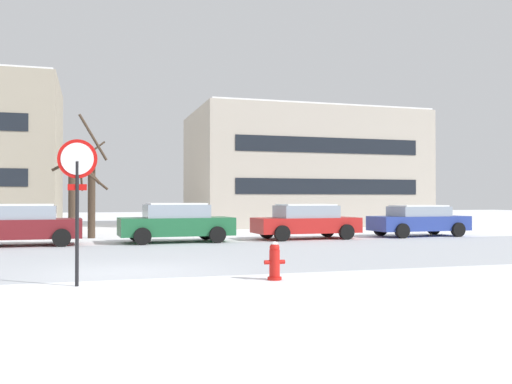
{
  "coord_description": "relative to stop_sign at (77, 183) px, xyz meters",
  "views": [
    {
      "loc": [
        -0.68,
        -12.88,
        1.68
      ],
      "look_at": [
        4.76,
        5.34,
        1.92
      ],
      "focal_mm": 39.02,
      "sensor_mm": 36.0,
      "label": 1
    }
  ],
  "objects": [
    {
      "name": "parked_car_maroon",
      "position": [
        -2.05,
        10.31,
        -1.23
      ],
      "size": [
        4.05,
        2.2,
        1.5
      ],
      "color": "maroon",
      "rests_on": "ground"
    },
    {
      "name": "ground_plane",
      "position": [
        0.92,
        1.6,
        -1.99
      ],
      "size": [
        120.0,
        120.0,
        0.0
      ],
      "primitive_type": "plane",
      "color": "white"
    },
    {
      "name": "road_surface",
      "position": [
        0.92,
        5.11,
        -1.99
      ],
      "size": [
        80.0,
        9.02,
        0.0
      ],
      "color": "#B7BCC4",
      "rests_on": "ground"
    },
    {
      "name": "fire_hydrant",
      "position": [
        3.92,
        -0.3,
        -1.59
      ],
      "size": [
        0.44,
        0.3,
        0.8
      ],
      "color": "red",
      "rests_on": "ground"
    },
    {
      "name": "parked_car_red",
      "position": [
        8.95,
        10.53,
        -1.25
      ],
      "size": [
        4.47,
        2.14,
        1.47
      ],
      "color": "red",
      "rests_on": "ground"
    },
    {
      "name": "parked_car_blue",
      "position": [
        14.45,
        10.64,
        -1.27
      ],
      "size": [
        4.49,
        2.09,
        1.41
      ],
      "color": "#283D93",
      "rests_on": "ground"
    },
    {
      "name": "tree_far_left",
      "position": [
        0.27,
        13.57,
        0.16
      ],
      "size": [
        1.7,
        1.66,
        5.26
      ],
      "color": "#423326",
      "rests_on": "ground"
    },
    {
      "name": "tree_far_mid",
      "position": [
        -0.53,
        15.13,
        0.04
      ],
      "size": [
        1.77,
        1.51,
        4.01
      ],
      "color": "#423326",
      "rests_on": "ground"
    },
    {
      "name": "building_far_right",
      "position": [
        13.65,
        23.03,
        1.67
      ],
      "size": [
        14.27,
        9.05,
        7.33
      ],
      "color": "#B2A899",
      "rests_on": "ground"
    },
    {
      "name": "stop_sign",
      "position": [
        0.0,
        0.0,
        0.0
      ],
      "size": [
        0.75,
        0.15,
        2.84
      ],
      "color": "black",
      "rests_on": "ground"
    },
    {
      "name": "parked_car_green",
      "position": [
        3.45,
        10.36,
        -1.22
      ],
      "size": [
        4.42,
        2.22,
        1.53
      ],
      "color": "#1E6038",
      "rests_on": "ground"
    }
  ]
}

